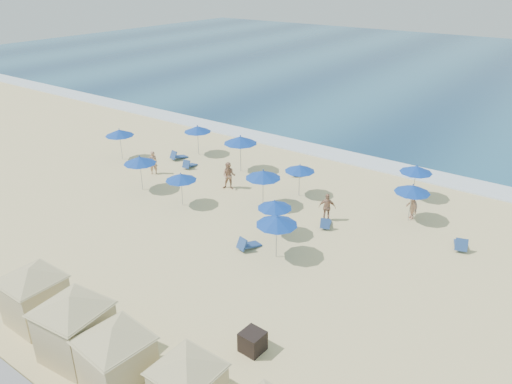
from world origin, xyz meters
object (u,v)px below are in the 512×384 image
cabana_3 (188,379)px  beachgoer_0 (153,162)px  cabana_2 (115,350)px  umbrella_0 (119,133)px  umbrella_2 (197,129)px  umbrella_4 (240,140)px  cabana_1 (73,319)px  umbrella_7 (300,168)px  umbrella_6 (277,221)px  beachgoer_2 (327,207)px  umbrella_5 (263,174)px  umbrella_9 (416,169)px  beachgoer_3 (412,206)px  beachgoer_1 (229,176)px  umbrella_1 (140,160)px  umbrella_8 (275,205)px  trash_bin (253,341)px  cabana_0 (33,288)px  umbrella_3 (181,177)px  umbrella_10 (413,189)px

cabana_3 → beachgoer_0: size_ratio=2.43×
cabana_2 → umbrella_0: bearing=139.7°
umbrella_0 → umbrella_2: bearing=46.6°
umbrella_0 → umbrella_4: 9.34m
cabana_1 → umbrella_7: bearing=92.9°
umbrella_0 → umbrella_2: (3.96, 4.18, -0.04)m
umbrella_2 → umbrella_6: (13.20, -8.81, 0.00)m
beachgoer_2 → umbrella_5: bearing=-15.5°
cabana_1 → umbrella_9: 21.54m
umbrella_5 → beachgoer_3: size_ratio=1.50×
beachgoer_1 → umbrella_1: bearing=-168.4°
cabana_2 → umbrella_8: (-1.67, 12.00, 0.24)m
umbrella_6 → cabana_3: bearing=-72.2°
umbrella_9 → cabana_1: bearing=-103.7°
umbrella_4 → beachgoer_1: bearing=-66.2°
umbrella_4 → umbrella_6: umbrella_4 is taller
umbrella_7 → umbrella_8: size_ratio=1.03×
umbrella_4 → umbrella_0: bearing=-158.6°
umbrella_2 → beachgoer_0: (0.10, -4.79, -1.21)m
cabana_1 → cabana_2: (2.40, -0.08, -0.11)m
umbrella_9 → umbrella_4: bearing=-166.5°
trash_bin → umbrella_2: (-16.23, 14.88, 1.63)m
cabana_0 → umbrella_8: cabana_0 is taller
beachgoer_0 → beachgoer_3: size_ratio=1.03×
umbrella_1 → umbrella_5: 8.23m
cabana_3 → umbrella_3: (-11.03, 11.17, 0.40)m
cabana_2 → beachgoer_1: (-7.53, 15.35, -0.68)m
cabana_0 → beachgoer_2: 15.77m
umbrella_10 → cabana_0: bearing=-117.2°
umbrella_4 → umbrella_9: 11.85m
cabana_1 → umbrella_6: cabana_1 is taller
cabana_3 → umbrella_0: size_ratio=1.69×
umbrella_0 → beachgoer_2: size_ratio=1.46×
umbrella_9 → beachgoer_1: 11.75m
umbrella_10 → beachgoer_1: size_ratio=1.25×
umbrella_5 → umbrella_9: (6.92, 6.50, -0.14)m
cabana_3 → umbrella_1: cabana_3 is taller
umbrella_4 → cabana_3: bearing=-56.8°
umbrella_1 → umbrella_8: umbrella_1 is taller
cabana_3 → umbrella_1: bearing=142.6°
umbrella_10 → beachgoer_2: bearing=-144.1°
trash_bin → umbrella_1: 16.70m
trash_bin → umbrella_9: 16.94m
umbrella_3 → trash_bin: bearing=-34.8°
beachgoer_0 → cabana_1: bearing=68.8°
umbrella_4 → beachgoer_3: (12.41, 0.02, -1.52)m
beachgoer_1 → umbrella_5: bearing=-40.4°
cabana_1 → beachgoer_0: size_ratio=2.80×
trash_bin → umbrella_9: bearing=92.9°
umbrella_2 → umbrella_6: bearing=-33.7°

